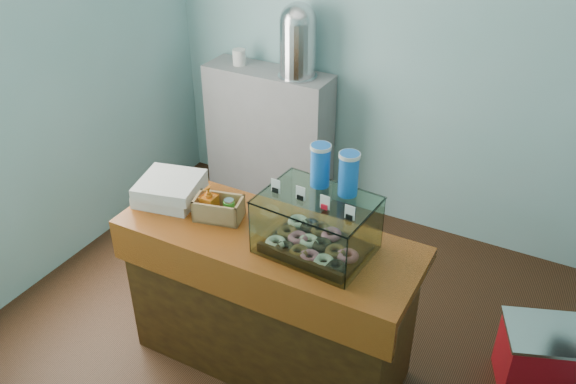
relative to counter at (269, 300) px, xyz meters
The scene contains 9 objects.
ground 0.52m from the counter, 90.00° to the left, with size 3.50×3.50×0.00m, color black.
room_shell 1.27m from the counter, 84.37° to the left, with size 3.54×3.04×2.82m.
counter is the anchor object (origin of this frame).
back_shelf 1.82m from the counter, 119.76° to the left, with size 1.00×0.32×1.10m, color gray.
display_case 0.66m from the counter, ahead, with size 0.56×0.43×0.51m.
condiment_crate 0.60m from the counter, behind, with size 0.28×0.21×0.19m.
pastry_boxes 0.82m from the counter, behind, with size 0.40×0.39×0.13m.
coffee_urn 1.93m from the counter, 112.40° to the left, with size 0.29×0.29×0.54m.
red_cooler 1.53m from the counter, 21.15° to the left, with size 0.55×0.49×0.40m.
Camera 1 is at (1.29, -2.43, 2.74)m, focal length 38.00 mm.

